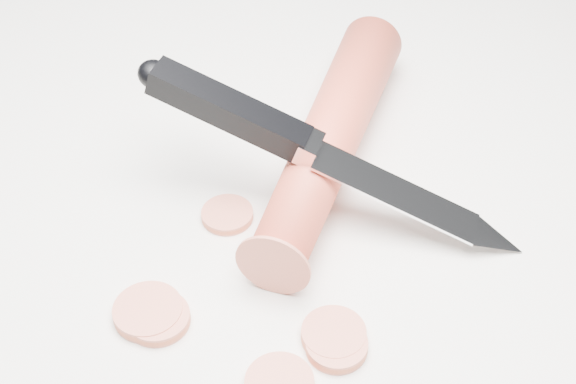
# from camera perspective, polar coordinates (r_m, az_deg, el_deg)

# --- Properties ---
(ground) EXTENTS (2.40, 2.40, 0.00)m
(ground) POSITION_cam_1_polar(r_m,az_deg,el_deg) (0.47, -0.95, -2.87)
(ground) COLOR silver
(ground) RESTS_ON ground
(carrot) EXTENTS (0.08, 0.23, 0.04)m
(carrot) POSITION_cam_1_polar(r_m,az_deg,el_deg) (0.50, 3.05, 3.95)
(carrot) COLOR red
(carrot) RESTS_ON ground
(carrot_slice_0) EXTENTS (0.04, 0.04, 0.01)m
(carrot_slice_0) POSITION_cam_1_polar(r_m,az_deg,el_deg) (0.43, -9.92, -8.38)
(carrot_slice_0) COLOR #CD624A
(carrot_slice_0) RESTS_ON ground
(carrot_slice_1) EXTENTS (0.03, 0.03, 0.01)m
(carrot_slice_1) POSITION_cam_1_polar(r_m,az_deg,el_deg) (0.41, 3.47, -10.84)
(carrot_slice_1) COLOR #CD624A
(carrot_slice_1) RESTS_ON ground
(carrot_slice_2) EXTENTS (0.03, 0.03, 0.01)m
(carrot_slice_2) POSITION_cam_1_polar(r_m,az_deg,el_deg) (0.42, 3.27, -10.09)
(carrot_slice_2) COLOR #CD624A
(carrot_slice_2) RESTS_ON ground
(carrot_slice_3) EXTENTS (0.03, 0.03, 0.01)m
(carrot_slice_3) POSITION_cam_1_polar(r_m,az_deg,el_deg) (0.48, -4.34, -1.62)
(carrot_slice_3) COLOR #CD624A
(carrot_slice_3) RESTS_ON ground
(carrot_slice_4) EXTENTS (0.03, 0.03, 0.01)m
(carrot_slice_4) POSITION_cam_1_polar(r_m,az_deg,el_deg) (0.40, -0.62, -13.51)
(carrot_slice_4) COLOR #CD624A
(carrot_slice_4) RESTS_ON ground
(carrot_slice_5) EXTENTS (0.03, 0.03, 0.01)m
(carrot_slice_5) POSITION_cam_1_polar(r_m,az_deg,el_deg) (0.43, -9.22, -8.86)
(carrot_slice_5) COLOR #CD624A
(carrot_slice_5) RESTS_ON ground
(kitchen_knife) EXTENTS (0.24, 0.07, 0.08)m
(kitchen_knife) POSITION_cam_1_polar(r_m,az_deg,el_deg) (0.46, 3.09, 2.73)
(kitchen_knife) COLOR silver
(kitchen_knife) RESTS_ON ground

